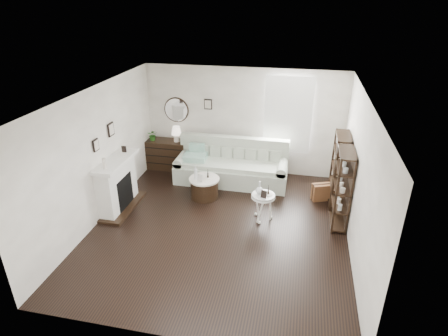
% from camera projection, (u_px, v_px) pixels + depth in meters
% --- Properties ---
extents(room, '(5.50, 5.50, 5.50)m').
position_uv_depth(room, '(273.00, 114.00, 9.14)').
color(room, black).
rests_on(room, ground).
extents(fireplace, '(0.50, 1.40, 1.84)m').
position_uv_depth(fireplace, '(118.00, 186.00, 8.05)').
color(fireplace, white).
rests_on(fireplace, ground).
extents(shelf_unit_far, '(0.30, 0.80, 1.60)m').
position_uv_depth(shelf_unit_far, '(339.00, 169.00, 8.17)').
color(shelf_unit_far, black).
rests_on(shelf_unit_far, ground).
extents(shelf_unit_near, '(0.30, 0.80, 1.60)m').
position_uv_depth(shelf_unit_near, '(342.00, 189.00, 7.37)').
color(shelf_unit_near, black).
rests_on(shelf_unit_near, ground).
extents(sofa, '(2.74, 0.95, 1.06)m').
position_uv_depth(sofa, '(232.00, 168.00, 9.30)').
color(sofa, beige).
rests_on(sofa, ground).
extents(quilt, '(0.57, 0.47, 0.14)m').
position_uv_depth(quilt, '(195.00, 157.00, 9.23)').
color(quilt, '#29976C').
rests_on(quilt, sofa).
extents(suitcase, '(0.62, 0.40, 0.40)m').
position_uv_depth(suitcase, '(325.00, 192.00, 8.50)').
color(suitcase, brown).
rests_on(suitcase, ground).
extents(dresser, '(1.17, 0.50, 0.78)m').
position_uv_depth(dresser, '(165.00, 154.00, 9.98)').
color(dresser, black).
rests_on(dresser, ground).
extents(table_lamp, '(0.27, 0.27, 0.41)m').
position_uv_depth(table_lamp, '(176.00, 134.00, 9.66)').
color(table_lamp, beige).
rests_on(table_lamp, dresser).
extents(potted_plant, '(0.29, 0.26, 0.29)m').
position_uv_depth(potted_plant, '(153.00, 135.00, 9.76)').
color(potted_plant, '#235718').
rests_on(potted_plant, dresser).
extents(drum_table, '(0.69, 0.69, 0.48)m').
position_uv_depth(drum_table, '(204.00, 188.00, 8.58)').
color(drum_table, black).
rests_on(drum_table, ground).
extents(pedestal_table, '(0.49, 0.49, 0.59)m').
position_uv_depth(pedestal_table, '(263.00, 197.00, 7.61)').
color(pedestal_table, white).
rests_on(pedestal_table, ground).
extents(eiffel_drum, '(0.14, 0.14, 0.20)m').
position_uv_depth(eiffel_drum, '(208.00, 174.00, 8.47)').
color(eiffel_drum, black).
rests_on(eiffel_drum, drum_table).
extents(bottle_drum, '(0.08, 0.08, 0.32)m').
position_uv_depth(bottle_drum, '(196.00, 173.00, 8.38)').
color(bottle_drum, silver).
rests_on(bottle_drum, drum_table).
extents(card_frame_drum, '(0.14, 0.09, 0.18)m').
position_uv_depth(card_frame_drum, '(200.00, 178.00, 8.30)').
color(card_frame_drum, silver).
rests_on(card_frame_drum, drum_table).
extents(eiffel_ped, '(0.11, 0.11, 0.18)m').
position_uv_depth(eiffel_ped, '(268.00, 190.00, 7.56)').
color(eiffel_ped, black).
rests_on(eiffel_ped, pedestal_table).
extents(flask_ped, '(0.15, 0.15, 0.28)m').
position_uv_depth(flask_ped, '(259.00, 188.00, 7.56)').
color(flask_ped, silver).
rests_on(flask_ped, pedestal_table).
extents(card_frame_ped, '(0.13, 0.08, 0.16)m').
position_uv_depth(card_frame_ped, '(264.00, 194.00, 7.44)').
color(card_frame_ped, black).
rests_on(card_frame_ped, pedestal_table).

